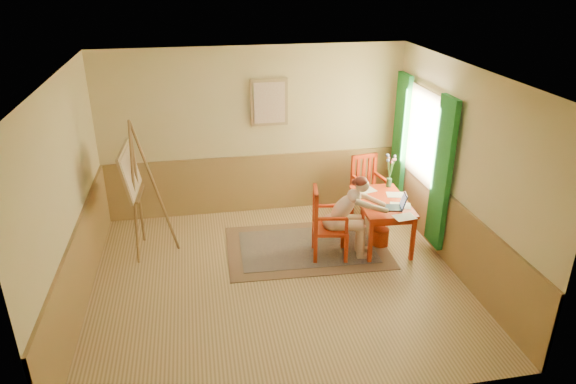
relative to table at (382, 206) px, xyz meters
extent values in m
cube|color=tan|center=(-1.72, -0.73, -0.64)|extent=(5.00, 4.50, 0.02)
cube|color=white|center=(-1.72, -0.73, 2.18)|extent=(5.00, 4.50, 0.02)
cube|color=#D9C884|center=(-1.72, 1.53, 0.77)|extent=(5.00, 0.02, 2.80)
cube|color=#D9C884|center=(-1.72, -2.99, 0.77)|extent=(5.00, 0.02, 2.80)
cube|color=#D9C884|center=(-4.23, -0.73, 0.77)|extent=(0.02, 4.50, 2.80)
cube|color=#D9C884|center=(0.79, -0.73, 0.77)|extent=(0.02, 4.50, 2.80)
cube|color=#987A47|center=(-1.72, 1.50, -0.13)|extent=(5.00, 0.04, 1.00)
cube|color=#987A47|center=(-4.20, -0.73, -0.13)|extent=(0.04, 4.50, 1.00)
cube|color=#987A47|center=(0.76, -0.73, -0.13)|extent=(0.04, 4.50, 1.00)
cube|color=white|center=(0.75, 0.37, 0.92)|extent=(0.02, 1.00, 1.30)
cube|color=tan|center=(0.73, 0.37, 0.92)|extent=(0.03, 1.12, 1.42)
cube|color=#228426|center=(0.68, -0.41, 0.62)|extent=(0.08, 0.45, 2.20)
cube|color=#228426|center=(0.68, 1.15, 0.62)|extent=(0.08, 0.45, 2.20)
cube|color=tan|center=(-1.47, 1.48, 1.27)|extent=(0.60, 0.04, 0.76)
cube|color=beige|center=(-1.47, 1.46, 1.27)|extent=(0.50, 0.02, 0.66)
cube|color=#8C7251|center=(-1.13, 0.04, -0.62)|extent=(2.46, 1.69, 0.01)
cube|color=black|center=(-1.13, 0.04, -0.62)|extent=(2.04, 1.27, 0.01)
cube|color=#BC320E|center=(0.00, 0.00, 0.07)|extent=(0.78, 1.24, 0.04)
cube|color=#BC320E|center=(0.00, 0.00, 0.00)|extent=(0.68, 1.13, 0.10)
cube|color=#BC320E|center=(-0.34, -0.53, -0.29)|extent=(0.06, 0.06, 0.68)
cube|color=#BC320E|center=(0.28, -0.57, -0.29)|extent=(0.06, 0.06, 0.68)
cube|color=#BC320E|center=(-0.28, 0.57, -0.29)|extent=(0.06, 0.06, 0.68)
cube|color=#BC320E|center=(0.34, 0.53, -0.29)|extent=(0.06, 0.06, 0.68)
cube|color=#BC320E|center=(-0.86, -0.25, -0.17)|extent=(0.56, 0.55, 0.05)
cube|color=#BC320E|center=(-1.11, -0.41, -0.41)|extent=(0.06, 0.06, 0.43)
cube|color=#BC320E|center=(-0.68, -0.49, -0.41)|extent=(0.06, 0.06, 0.43)
cube|color=#BC320E|center=(-1.04, 0.00, -0.41)|extent=(0.06, 0.06, 0.43)
cube|color=#BC320E|center=(-0.61, -0.08, -0.41)|extent=(0.06, 0.06, 0.43)
cube|color=#BC320E|center=(-1.11, -0.41, 0.14)|extent=(0.06, 0.06, 0.59)
cube|color=#BC320E|center=(-1.04, 0.00, 0.14)|extent=(0.06, 0.06, 0.59)
cube|color=#BC320E|center=(-1.08, -0.21, 0.41)|extent=(0.13, 0.47, 0.06)
cube|color=#BC320E|center=(-1.09, -0.31, 0.13)|extent=(0.04, 0.05, 0.48)
cube|color=#BC320E|center=(-1.08, -0.21, 0.13)|extent=(0.04, 0.05, 0.48)
cube|color=#BC320E|center=(-1.06, -0.10, 0.13)|extent=(0.04, 0.05, 0.48)
cube|color=#BC320E|center=(-0.90, -0.45, 0.09)|extent=(0.44, 0.12, 0.04)
cube|color=#BC320E|center=(-0.69, -0.49, -0.03)|extent=(0.05, 0.05, 0.23)
cube|color=#BC320E|center=(-0.83, -0.04, 0.09)|extent=(0.44, 0.12, 0.04)
cube|color=#BC320E|center=(-0.62, -0.08, -0.03)|extent=(0.05, 0.05, 0.23)
cube|color=#BC320E|center=(0.10, 0.87, -0.18)|extent=(0.54, 0.55, 0.05)
cube|color=#BC320E|center=(-0.14, 1.05, -0.42)|extent=(0.06, 0.06, 0.43)
cube|color=#BC320E|center=(-0.07, 0.63, -0.42)|extent=(0.06, 0.06, 0.43)
cube|color=#BC320E|center=(0.26, 1.12, -0.42)|extent=(0.06, 0.06, 0.43)
cube|color=#BC320E|center=(0.33, 0.70, -0.42)|extent=(0.06, 0.06, 0.43)
cube|color=#BC320E|center=(-0.14, 1.05, 0.13)|extent=(0.06, 0.06, 0.58)
cube|color=#BC320E|center=(0.26, 1.12, 0.13)|extent=(0.06, 0.06, 0.58)
cube|color=#BC320E|center=(0.06, 1.09, 0.39)|extent=(0.47, 0.13, 0.06)
cube|color=#BC320E|center=(-0.04, 1.07, 0.12)|extent=(0.05, 0.04, 0.47)
cube|color=#BC320E|center=(0.06, 1.09, 0.12)|extent=(0.05, 0.04, 0.47)
cube|color=#BC320E|center=(0.16, 1.11, 0.12)|extent=(0.05, 0.04, 0.47)
cube|color=#BC320E|center=(-0.11, 0.84, 0.08)|extent=(0.11, 0.43, 0.04)
cube|color=#BC320E|center=(-0.07, 0.64, -0.04)|extent=(0.05, 0.05, 0.23)
cube|color=#BC320E|center=(0.30, 0.91, 0.08)|extent=(0.11, 0.43, 0.04)
cube|color=#BC320E|center=(0.33, 0.71, -0.04)|extent=(0.05, 0.05, 0.23)
ellipsoid|color=#D3B493|center=(-0.83, -0.24, -0.08)|extent=(0.34, 0.40, 0.23)
cylinder|color=#D3B493|center=(-0.64, -0.37, -0.09)|extent=(0.46, 0.23, 0.16)
cylinder|color=#D3B493|center=(-0.61, -0.19, -0.09)|extent=(0.46, 0.23, 0.16)
cylinder|color=#D3B493|center=(-0.44, -0.40, -0.35)|extent=(0.13, 0.13, 0.50)
cylinder|color=#D3B493|center=(-0.41, -0.23, -0.35)|extent=(0.13, 0.13, 0.50)
cube|color=#D3B493|center=(-0.37, -0.41, -0.59)|extent=(0.22, 0.12, 0.07)
cube|color=#D3B493|center=(-0.34, -0.24, -0.59)|extent=(0.22, 0.12, 0.07)
ellipsoid|color=#D3B493|center=(-0.69, -0.27, 0.15)|extent=(0.52, 0.37, 0.52)
ellipsoid|color=#D3B493|center=(-0.54, -0.29, 0.34)|extent=(0.25, 0.33, 0.18)
sphere|color=#D3B493|center=(-0.44, -0.31, 0.50)|extent=(0.23, 0.23, 0.20)
ellipsoid|color=#592015|center=(-0.46, -0.31, 0.56)|extent=(0.22, 0.22, 0.14)
sphere|color=#592015|center=(-0.54, -0.30, 0.55)|extent=(0.12, 0.12, 0.10)
cylinder|color=#D3B493|center=(-0.47, -0.45, 0.28)|extent=(0.23, 0.14, 0.15)
cylinder|color=#D3B493|center=(-0.25, -0.47, 0.20)|extent=(0.30, 0.09, 0.17)
sphere|color=#D3B493|center=(-0.38, -0.48, 0.25)|extent=(0.10, 0.10, 0.09)
sphere|color=#D3B493|center=(-0.12, -0.46, 0.15)|extent=(0.08, 0.08, 0.07)
cylinder|color=#D3B493|center=(-0.42, -0.17, 0.28)|extent=(0.22, 0.10, 0.15)
cylinder|color=#D3B493|center=(-0.21, -0.22, 0.20)|extent=(0.30, 0.18, 0.17)
sphere|color=#D3B493|center=(-0.33, -0.17, 0.25)|extent=(0.10, 0.10, 0.09)
sphere|color=#D3B493|center=(-0.08, -0.28, 0.15)|extent=(0.08, 0.08, 0.07)
cube|color=#1E2338|center=(0.01, -0.29, 0.10)|extent=(0.35, 0.28, 0.02)
cube|color=#2D3342|center=(0.01, -0.29, 0.10)|extent=(0.30, 0.23, 0.00)
cube|color=#1E2338|center=(0.20, -0.32, 0.21)|extent=(0.11, 0.23, 0.21)
cube|color=#99BFF2|center=(0.18, -0.32, 0.21)|extent=(0.08, 0.19, 0.17)
cube|color=white|center=(0.11, -0.59, 0.09)|extent=(0.32, 0.25, 0.00)
cube|color=white|center=(0.28, 0.14, 0.09)|extent=(0.34, 0.27, 0.00)
cube|color=white|center=(-0.13, 0.38, 0.09)|extent=(0.34, 0.28, 0.00)
cube|color=white|center=(0.19, -0.23, 0.09)|extent=(0.35, 0.30, 0.00)
cylinder|color=#3F724C|center=(0.28, 0.47, 0.16)|extent=(0.10, 0.10, 0.14)
cylinder|color=#3F7233|center=(0.27, 0.53, 0.39)|extent=(0.02, 0.12, 0.37)
sphere|color=#728CD8|center=(0.26, 0.58, 0.57)|extent=(0.07, 0.07, 0.06)
cylinder|color=#3F7233|center=(0.24, 0.44, 0.40)|extent=(0.07, 0.07, 0.39)
sphere|color=pink|center=(0.21, 0.42, 0.59)|extent=(0.05, 0.05, 0.04)
cylinder|color=#3F7233|center=(0.29, 0.48, 0.35)|extent=(0.03, 0.03, 0.28)
sphere|color=pink|center=(0.30, 0.50, 0.49)|extent=(0.06, 0.06, 0.04)
cylinder|color=#3F7233|center=(0.24, 0.43, 0.39)|extent=(0.09, 0.09, 0.36)
sphere|color=#728CD8|center=(0.20, 0.39, 0.57)|extent=(0.06, 0.06, 0.05)
cylinder|color=#3F7233|center=(0.32, 0.49, 0.37)|extent=(0.10, 0.05, 0.32)
sphere|color=pink|center=(0.36, 0.52, 0.53)|extent=(0.06, 0.06, 0.05)
cylinder|color=#3F7233|center=(0.30, 0.48, 0.37)|extent=(0.06, 0.03, 0.32)
sphere|color=pink|center=(0.32, 0.50, 0.53)|extent=(0.05, 0.05, 0.04)
cylinder|color=#3F7233|center=(0.32, 0.50, 0.39)|extent=(0.09, 0.07, 0.37)
sphere|color=#728CD8|center=(0.36, 0.53, 0.57)|extent=(0.05, 0.05, 0.04)
cylinder|color=#BC3912|center=(-0.01, -0.08, -0.50)|extent=(0.26, 0.26, 0.27)
cylinder|color=olive|center=(-3.58, 0.23, 0.38)|extent=(0.12, 0.37, 2.04)
cylinder|color=olive|center=(-3.56, 0.56, 0.38)|extent=(0.08, 0.37, 2.04)
cylinder|color=olive|center=(-3.29, 0.38, 0.38)|extent=(0.53, 0.07, 2.04)
cylinder|color=olive|center=(-3.59, 0.40, 0.30)|extent=(0.06, 0.57, 0.03)
cube|color=olive|center=(-3.53, 0.40, 0.30)|extent=(0.10, 0.62, 0.03)
cube|color=tan|center=(-3.62, 0.40, 0.66)|extent=(0.21, 0.91, 0.68)
cube|color=beige|center=(-3.60, 0.40, 0.66)|extent=(0.16, 0.82, 0.59)
camera|label=1|loc=(-2.66, -6.66, 3.36)|focal=32.44mm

